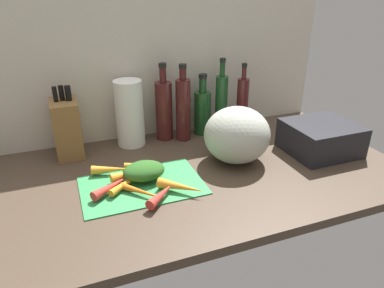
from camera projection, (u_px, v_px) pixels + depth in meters
The scene contains 21 objects.
ground_plane at pixel (161, 180), 121.27cm from camera, with size 170.00×80.00×3.00cm, color #47382B.
wall_back at pixel (130, 65), 140.64cm from camera, with size 170.00×3.00×60.00cm, color beige.
cutting_board at pixel (142, 185), 114.61cm from camera, with size 38.87×25.22×0.80cm, color #338C4C.
carrot_0 at pixel (113, 186), 110.48cm from camera, with size 3.13×3.13×15.56cm, color red.
carrot_1 at pixel (143, 192), 107.95cm from camera, with size 2.20×2.20×16.16cm, color orange.
carrot_2 at pixel (130, 181), 113.86cm from camera, with size 2.40×2.40×17.75cm, color orange.
carrot_3 at pixel (181, 187), 109.60cm from camera, with size 3.39×3.39×15.20cm, color orange.
carrot_4 at pixel (131, 174), 117.09cm from camera, with size 3.39×3.39×13.98cm, color orange.
carrot_5 at pixel (112, 169), 119.92cm from camera, with size 3.16×3.16×13.55cm, color orange.
carrot_6 at pixel (144, 165), 123.66cm from camera, with size 2.24×2.24×13.91cm, color orange.
carrot_7 at pixel (163, 193), 106.54cm from camera, with size 3.13×3.13×14.46cm, color red.
carrot_greens_pile at pixel (144, 171), 116.30cm from camera, with size 13.74×10.57×5.81cm, color #2D6023.
winter_squash at pixel (237, 135), 126.97cm from camera, with size 23.94×23.33×20.43cm, color #B2B7A8.
knife_block at pixel (67, 128), 131.22cm from camera, with size 9.50×14.42×26.76cm.
paper_towel_roll at pixel (130, 113), 138.96cm from camera, with size 11.03×11.03×26.30cm, color white.
bottle_0 at pixel (164, 109), 144.41cm from camera, with size 6.96×6.96×31.64cm.
bottle_1 at pixel (183, 109), 143.31cm from camera, with size 6.01×6.01×31.46cm.
bottle_2 at pixel (202, 111), 150.42cm from camera, with size 7.07×7.07×26.04cm.
bottle_3 at pixel (221, 103), 150.51cm from camera, with size 5.16×5.16×32.17cm.
bottle_4 at pixel (242, 104), 152.74cm from camera, with size 5.02×5.02×29.67cm.
dish_rack at pixel (321, 138), 135.66cm from camera, with size 25.24×23.14×11.52cm, color black.
Camera 1 is at (-27.69, -101.72, 60.61)cm, focal length 33.10 mm.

